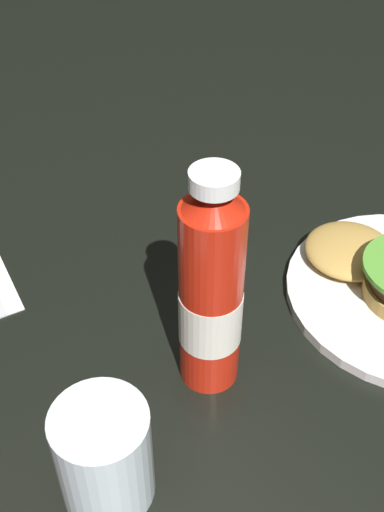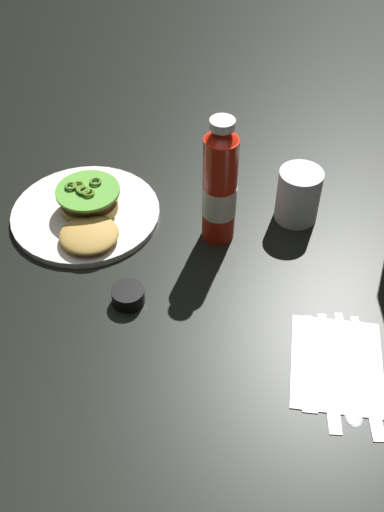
% 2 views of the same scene
% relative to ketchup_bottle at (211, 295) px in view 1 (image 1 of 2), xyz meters
% --- Properties ---
extents(ground_plane, '(3.00, 3.00, 0.00)m').
position_rel_ketchup_bottle_xyz_m(ground_plane, '(0.05, -0.09, -0.11)').
color(ground_plane, black).
extents(ketchup_bottle, '(0.06, 0.06, 0.24)m').
position_rel_ketchup_bottle_xyz_m(ketchup_bottle, '(0.00, 0.00, 0.00)').
color(ketchup_bottle, red).
rests_on(ketchup_bottle, ground_plane).
extents(water_glass, '(0.08, 0.08, 0.10)m').
position_rel_ketchup_bottle_xyz_m(water_glass, '(-0.05, 0.15, -0.06)').
color(water_glass, silver).
rests_on(water_glass, ground_plane).
extents(condiment_cup, '(0.05, 0.05, 0.03)m').
position_rel_ketchup_bottle_xyz_m(condiment_cup, '(0.16, -0.15, -0.10)').
color(condiment_cup, black).
rests_on(condiment_cup, ground_plane).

